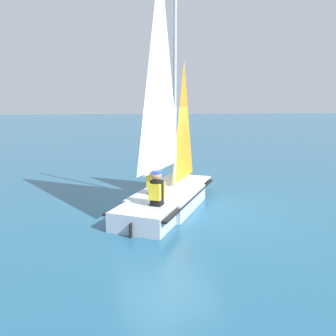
% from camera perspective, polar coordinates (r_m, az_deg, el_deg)
% --- Properties ---
extents(ground_plane, '(260.00, 260.00, 0.00)m').
position_cam_1_polar(ground_plane, '(8.34, 0.00, -6.86)').
color(ground_plane, '#235675').
extents(sailboat_main, '(3.38, 4.04, 5.82)m').
position_cam_1_polar(sailboat_main, '(8.11, -0.05, -1.18)').
color(sailboat_main, '#B2BCCC').
rests_on(sailboat_main, ground_plane).
extents(sailor_helm, '(0.42, 0.43, 1.16)m').
position_cam_1_polar(sailor_helm, '(7.98, -2.45, -3.05)').
color(sailor_helm, black).
rests_on(sailor_helm, ground_plane).
extents(sailor_crew, '(0.42, 0.43, 1.16)m').
position_cam_1_polar(sailor_crew, '(7.06, -1.95, -4.74)').
color(sailor_crew, black).
rests_on(sailor_crew, ground_plane).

